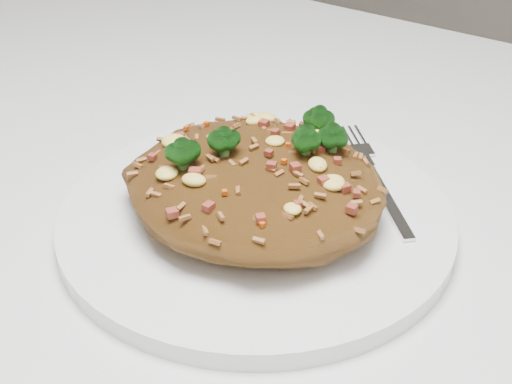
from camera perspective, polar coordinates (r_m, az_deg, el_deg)
dining_table at (r=0.62m, az=-0.51°, el=-5.69°), size 1.20×0.80×0.75m
plate at (r=0.51m, az=0.00°, el=-2.07°), size 0.28×0.28×0.01m
fried_rice at (r=0.49m, az=0.04°, el=1.43°), size 0.19×0.17×0.07m
fork at (r=0.54m, az=9.63°, el=0.80°), size 0.12×0.13×0.00m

